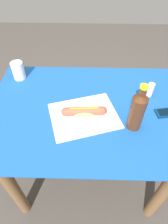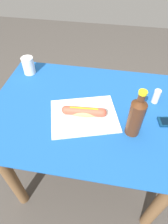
{
  "view_description": "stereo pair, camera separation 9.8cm",
  "coord_description": "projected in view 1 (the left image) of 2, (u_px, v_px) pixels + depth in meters",
  "views": [
    {
      "loc": [
        0.01,
        0.72,
        1.5
      ],
      "look_at": [
        0.03,
        0.05,
        0.79
      ],
      "focal_mm": 30.89,
      "sensor_mm": 36.0,
      "label": 1
    },
    {
      "loc": [
        -0.09,
        0.71,
        1.5
      ],
      "look_at": [
        0.03,
        0.05,
        0.79
      ],
      "focal_mm": 30.89,
      "sensor_mm": 36.0,
      "label": 2
    }
  ],
  "objects": [
    {
      "name": "ground_plane",
      "position": [
        87.0,
        173.0,
        1.59
      ],
      "size": [
        6.0,
        6.0,
        0.0
      ],
      "primitive_type": "plane",
      "color": "#47423D",
      "rests_on": "ground"
    },
    {
      "name": "dining_table",
      "position": [
        89.0,
        126.0,
        1.14
      ],
      "size": [
        1.1,
        0.78,
        0.76
      ],
      "color": "brown",
      "rests_on": "ground"
    },
    {
      "name": "paper_wrapper",
      "position": [
        84.0,
        116.0,
        1.0
      ],
      "size": [
        0.4,
        0.35,
        0.01
      ],
      "primitive_type": "cube",
      "rotation": [
        0.0,
        0.0,
        0.3
      ],
      "color": "silver",
      "rests_on": "dining_table"
    },
    {
      "name": "hot_dog",
      "position": [
        84.0,
        112.0,
        0.98
      ],
      "size": [
        0.23,
        0.07,
        0.05
      ],
      "color": "tan",
      "rests_on": "paper_wrapper"
    },
    {
      "name": "soda_bottle",
      "position": [
        137.0,
        111.0,
        0.87
      ],
      "size": [
        0.07,
        0.07,
        0.25
      ],
      "color": "#4C2814",
      "rests_on": "dining_table"
    },
    {
      "name": "drinking_cup",
      "position": [
        18.0,
        71.0,
        1.18
      ],
      "size": [
        0.07,
        0.07,
        0.11
      ],
      "primitive_type": "cylinder",
      "color": "white",
      "rests_on": "dining_table"
    },
    {
      "name": "salt_shaker",
      "position": [
        150.0,
        90.0,
        1.08
      ],
      "size": [
        0.04,
        0.04,
        0.08
      ],
      "primitive_type": "cylinder",
      "color": "silver",
      "rests_on": "dining_table"
    }
  ]
}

